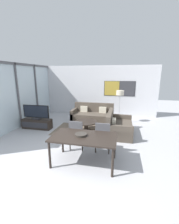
{
  "coord_description": "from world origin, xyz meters",
  "views": [
    {
      "loc": [
        1.56,
        -2.77,
        2.32
      ],
      "look_at": [
        0.38,
        2.51,
        0.95
      ],
      "focal_mm": 24.0,
      "sensor_mm": 36.0,
      "label": 1
    }
  ],
  "objects_px": {
    "dining_table": "(84,139)",
    "sofa_side": "(117,127)",
    "dining_chair_left": "(77,134)",
    "sofa_main": "(93,116)",
    "tv_console": "(37,124)",
    "coffee_table": "(86,124)",
    "television": "(36,112)",
    "floor_lamp": "(120,95)",
    "dining_chair_centre": "(103,136)",
    "fruit_bowl": "(81,134)"
  },
  "relations": [
    {
      "from": "tv_console",
      "to": "television",
      "type": "bearing_deg",
      "value": 90.0
    },
    {
      "from": "television",
      "to": "floor_lamp",
      "type": "relative_size",
      "value": 0.75
    },
    {
      "from": "dining_table",
      "to": "dining_chair_centre",
      "type": "distance_m",
      "value": 0.83
    },
    {
      "from": "dining_table",
      "to": "fruit_bowl",
      "type": "xyz_separation_m",
      "value": [
        -0.09,
        0.02,
        0.11
      ]
    },
    {
      "from": "tv_console",
      "to": "dining_table",
      "type": "xyz_separation_m",
      "value": [
        2.68,
        -2.12,
        0.48
      ]
    },
    {
      "from": "coffee_table",
      "to": "dining_table",
      "type": "xyz_separation_m",
      "value": [
        0.51,
        -2.3,
        0.38
      ]
    },
    {
      "from": "coffee_table",
      "to": "sofa_main",
      "type": "bearing_deg",
      "value": 90.0
    },
    {
      "from": "tv_console",
      "to": "coffee_table",
      "type": "xyz_separation_m",
      "value": [
        2.17,
        0.19,
        0.1
      ]
    },
    {
      "from": "dining_table",
      "to": "fruit_bowl",
      "type": "bearing_deg",
      "value": 167.14
    },
    {
      "from": "dining_chair_centre",
      "to": "fruit_bowl",
      "type": "xyz_separation_m",
      "value": [
        -0.49,
        -0.68,
        0.28
      ]
    },
    {
      "from": "dining_table",
      "to": "dining_chair_left",
      "type": "distance_m",
      "value": 0.82
    },
    {
      "from": "sofa_main",
      "to": "dining_chair_centre",
      "type": "bearing_deg",
      "value": -73.11
    },
    {
      "from": "sofa_main",
      "to": "dining_table",
      "type": "distance_m",
      "value": 3.78
    },
    {
      "from": "tv_console",
      "to": "sofa_side",
      "type": "xyz_separation_m",
      "value": [
        3.47,
        0.14,
        0.07
      ]
    },
    {
      "from": "tv_console",
      "to": "dining_chair_left",
      "type": "relative_size",
      "value": 1.35
    },
    {
      "from": "coffee_table",
      "to": "television",
      "type": "bearing_deg",
      "value": -175.12
    },
    {
      "from": "coffee_table",
      "to": "sofa_side",
      "type": "bearing_deg",
      "value": -2.04
    },
    {
      "from": "sofa_side",
      "to": "dining_chair_centre",
      "type": "xyz_separation_m",
      "value": [
        -0.38,
        -1.56,
        0.24
      ]
    },
    {
      "from": "dining_table",
      "to": "dining_chair_left",
      "type": "relative_size",
      "value": 1.76
    },
    {
      "from": "sofa_main",
      "to": "dining_chair_centre",
      "type": "relative_size",
      "value": 2.14
    },
    {
      "from": "fruit_bowl",
      "to": "dining_table",
      "type": "bearing_deg",
      "value": -12.86
    },
    {
      "from": "dining_chair_left",
      "to": "sofa_main",
      "type": "bearing_deg",
      "value": 91.99
    },
    {
      "from": "tv_console",
      "to": "dining_chair_centre",
      "type": "height_order",
      "value": "dining_chair_centre"
    },
    {
      "from": "sofa_side",
      "to": "dining_chair_left",
      "type": "bearing_deg",
      "value": 142.74
    },
    {
      "from": "television",
      "to": "sofa_main",
      "type": "height_order",
      "value": "television"
    },
    {
      "from": "dining_table",
      "to": "dining_chair_left",
      "type": "bearing_deg",
      "value": 120.51
    },
    {
      "from": "dining_chair_centre",
      "to": "dining_table",
      "type": "bearing_deg",
      "value": -120.31
    },
    {
      "from": "television",
      "to": "sofa_side",
      "type": "distance_m",
      "value": 3.5
    },
    {
      "from": "tv_console",
      "to": "sofa_side",
      "type": "bearing_deg",
      "value": 2.31
    },
    {
      "from": "television",
      "to": "sofa_side",
      "type": "xyz_separation_m",
      "value": [
        3.47,
        0.14,
        -0.46
      ]
    },
    {
      "from": "television",
      "to": "dining_chair_left",
      "type": "xyz_separation_m",
      "value": [
        2.28,
        -1.43,
        -0.22
      ]
    },
    {
      "from": "sofa_side",
      "to": "dining_table",
      "type": "bearing_deg",
      "value": 160.82
    },
    {
      "from": "fruit_bowl",
      "to": "floor_lamp",
      "type": "distance_m",
      "value": 3.77
    },
    {
      "from": "coffee_table",
      "to": "fruit_bowl",
      "type": "height_order",
      "value": "fruit_bowl"
    },
    {
      "from": "dining_table",
      "to": "fruit_bowl",
      "type": "height_order",
      "value": "fruit_bowl"
    },
    {
      "from": "tv_console",
      "to": "sofa_main",
      "type": "height_order",
      "value": "sofa_main"
    },
    {
      "from": "coffee_table",
      "to": "dining_table",
      "type": "height_order",
      "value": "dining_table"
    },
    {
      "from": "tv_console",
      "to": "coffee_table",
      "type": "distance_m",
      "value": 2.18
    },
    {
      "from": "dining_chair_left",
      "to": "fruit_bowl",
      "type": "bearing_deg",
      "value": -64.55
    },
    {
      "from": "sofa_main",
      "to": "sofa_side",
      "type": "distance_m",
      "value": 1.96
    },
    {
      "from": "coffee_table",
      "to": "floor_lamp",
      "type": "bearing_deg",
      "value": 45.5
    },
    {
      "from": "dining_table",
      "to": "sofa_side",
      "type": "bearing_deg",
      "value": 70.82
    },
    {
      "from": "floor_lamp",
      "to": "fruit_bowl",
      "type": "bearing_deg",
      "value": -103.77
    },
    {
      "from": "dining_chair_left",
      "to": "dining_chair_centre",
      "type": "height_order",
      "value": "same"
    },
    {
      "from": "sofa_side",
      "to": "fruit_bowl",
      "type": "height_order",
      "value": "sofa_side"
    },
    {
      "from": "dining_chair_centre",
      "to": "sofa_main",
      "type": "bearing_deg",
      "value": 106.89
    },
    {
      "from": "sofa_side",
      "to": "fruit_bowl",
      "type": "distance_m",
      "value": 2.46
    },
    {
      "from": "coffee_table",
      "to": "dining_chair_centre",
      "type": "relative_size",
      "value": 1.0
    },
    {
      "from": "fruit_bowl",
      "to": "coffee_table",
      "type": "bearing_deg",
      "value": 100.53
    },
    {
      "from": "dining_chair_left",
      "to": "fruit_bowl",
      "type": "relative_size",
      "value": 3.05
    }
  ]
}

